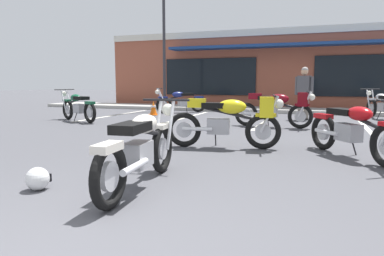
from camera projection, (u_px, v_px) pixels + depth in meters
The scene contains 15 objects.
ground_plane at pixel (221, 152), 6.12m from camera, with size 80.00×80.00×0.00m, color #47474C.
sidewalk_kerb at pixel (280, 110), 14.35m from camera, with size 22.00×1.80×0.14m, color #A8A59E.
brick_storefront_building at pixel (290, 71), 17.95m from camera, with size 17.14×6.33×3.54m.
painted_stall_lines at pixel (266, 121), 11.01m from camera, with size 11.05×4.80×0.01m.
motorcycle_foreground_classic at pixel (141, 147), 4.01m from camera, with size 0.66×2.11×0.98m.
motorcycle_red_sportbike at pixel (277, 108), 9.35m from camera, with size 2.11×0.66×0.98m.
motorcycle_black_cruiser at pixel (181, 101), 13.84m from camera, with size 1.70×1.60×0.98m.
motorcycle_silver_naked at pixel (229, 119), 6.39m from camera, with size 2.10×0.78×0.98m.
motorcycle_green_cafe_racer at pixel (353, 129), 5.55m from camera, with size 1.45×1.81×0.98m.
motorcycle_orange_scrambler at pixel (382, 105), 11.39m from camera, with size 1.02×2.03×0.98m.
motorcycle_cream_vintage at pixel (78, 106), 10.85m from camera, with size 1.96×1.19×0.98m.
person_in_black_shirt at pixel (304, 90), 11.15m from camera, with size 0.60×0.37×1.68m.
helmet_on_pavement at pixel (38, 179), 3.94m from camera, with size 0.26×0.26×0.26m.
traffic_cone at pixel (153, 108), 12.91m from camera, with size 0.34×0.34×0.53m.
parking_lot_lamp_post at pixel (163, 28), 14.38m from camera, with size 0.24×0.76×5.26m.
Camera 1 is at (1.60, -1.65, 1.20)m, focal length 33.07 mm.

